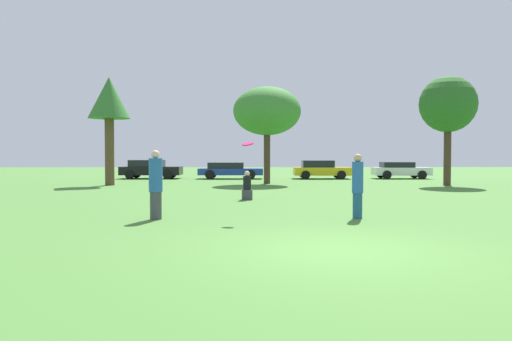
# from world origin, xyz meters

# --- Properties ---
(ground_plane) EXTENTS (120.00, 120.00, 0.00)m
(ground_plane) POSITION_xyz_m (0.00, 0.00, 0.00)
(ground_plane) COLOR #477A33
(person_thrower) EXTENTS (0.35, 0.35, 1.79)m
(person_thrower) POSITION_xyz_m (-3.89, 4.22, 0.90)
(person_thrower) COLOR #3F3F47
(person_thrower) RESTS_ON ground
(person_catcher) EXTENTS (0.29, 0.29, 1.70)m
(person_catcher) POSITION_xyz_m (1.37, 4.24, 0.87)
(person_catcher) COLOR navy
(person_catcher) RESTS_ON ground
(frisbee) EXTENTS (0.31, 0.30, 0.15)m
(frisbee) POSITION_xyz_m (-1.52, 4.07, 1.95)
(frisbee) COLOR #F21E72
(bystander_sitting) EXTENTS (0.40, 0.33, 1.08)m
(bystander_sitting) POSITION_xyz_m (-1.49, 9.75, 0.45)
(bystander_sitting) COLOR #3F3F47
(bystander_sitting) RESTS_ON ground
(tree_0) EXTENTS (2.27, 2.27, 5.97)m
(tree_0) POSITION_xyz_m (-9.04, 18.75, 4.62)
(tree_0) COLOR brown
(tree_0) RESTS_ON ground
(tree_1) EXTENTS (3.94, 3.94, 5.65)m
(tree_1) POSITION_xyz_m (-0.26, 20.04, 4.21)
(tree_1) COLOR #473323
(tree_1) RESTS_ON ground
(tree_2) EXTENTS (3.09, 3.09, 6.02)m
(tree_2) POSITION_xyz_m (9.60, 18.19, 4.42)
(tree_2) COLOR #473323
(tree_2) RESTS_ON ground
(parked_car_black) EXTENTS (4.28, 2.15, 1.32)m
(parked_car_black) POSITION_xyz_m (-8.29, 26.53, 0.69)
(parked_car_black) COLOR black
(parked_car_black) RESTS_ON ground
(parked_car_blue) EXTENTS (4.58, 2.00, 1.15)m
(parked_car_blue) POSITION_xyz_m (-2.63, 26.08, 0.62)
(parked_car_blue) COLOR #1E389E
(parked_car_blue) RESTS_ON ground
(parked_car_yellow) EXTENTS (4.03, 2.12, 1.30)m
(parked_car_yellow) POSITION_xyz_m (3.82, 26.00, 0.67)
(parked_car_yellow) COLOR gold
(parked_car_yellow) RESTS_ON ground
(parked_car_white) EXTENTS (3.98, 1.98, 1.18)m
(parked_car_white) POSITION_xyz_m (9.49, 25.98, 0.62)
(parked_car_white) COLOR silver
(parked_car_white) RESTS_ON ground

